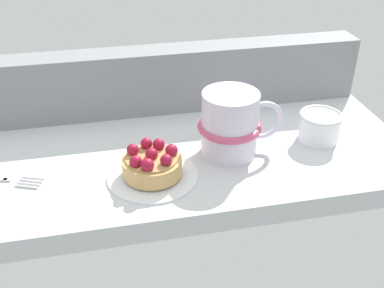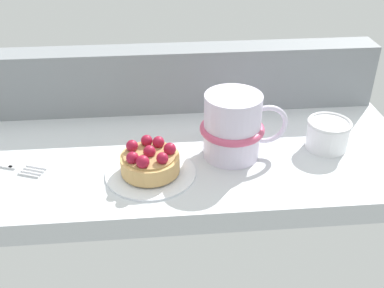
# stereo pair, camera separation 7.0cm
# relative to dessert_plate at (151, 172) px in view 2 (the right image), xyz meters

# --- Properties ---
(ground_plane) EXTENTS (0.80, 0.35, 0.04)m
(ground_plane) POSITION_rel_dessert_plate_xyz_m (0.02, 0.07, -0.02)
(ground_plane) COLOR silver
(window_rail_back) EXTENTS (0.79, 0.06, 0.12)m
(window_rail_back) POSITION_rel_dessert_plate_xyz_m (0.02, 0.22, 0.05)
(window_rail_back) COLOR gray
(window_rail_back) RESTS_ON ground_plane
(dessert_plate) EXTENTS (0.13, 0.13, 0.01)m
(dessert_plate) POSITION_rel_dessert_plate_xyz_m (0.00, 0.00, 0.00)
(dessert_plate) COLOR silver
(dessert_plate) RESTS_ON ground_plane
(raspberry_tart) EXTENTS (0.09, 0.09, 0.04)m
(raspberry_tart) POSITION_rel_dessert_plate_xyz_m (-0.00, -0.00, 0.02)
(raspberry_tart) COLOR tan
(raspberry_tart) RESTS_ON dessert_plate
(coffee_mug) EXTENTS (0.14, 0.10, 0.10)m
(coffee_mug) POSITION_rel_dessert_plate_xyz_m (0.13, 0.04, 0.05)
(coffee_mug) COLOR silver
(coffee_mug) RESTS_ON ground_plane
(sugar_bowl) EXTENTS (0.07, 0.07, 0.05)m
(sugar_bowl) POSITION_rel_dessert_plate_xyz_m (0.29, 0.05, 0.02)
(sugar_bowl) COLOR white
(sugar_bowl) RESTS_ON ground_plane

